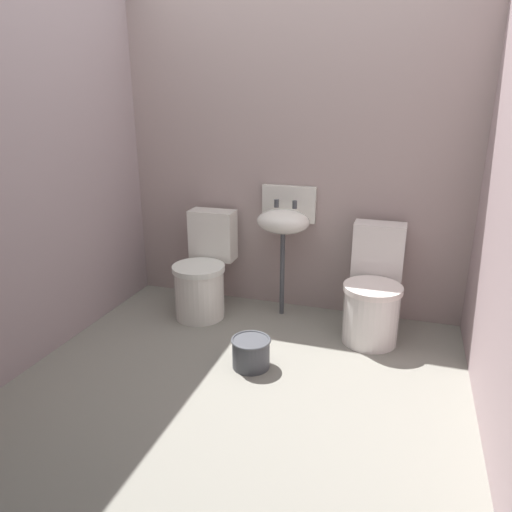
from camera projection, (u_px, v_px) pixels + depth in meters
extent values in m
cube|color=gray|center=(241.00, 385.00, 2.90)|extent=(3.05, 2.74, 0.08)
cube|color=#A5908D|center=(294.00, 159.00, 3.61)|extent=(3.05, 0.10, 2.36)
cube|color=#9F8B8F|center=(40.00, 172.00, 3.00)|extent=(0.10, 2.54, 2.36)
cylinder|color=white|center=(199.00, 294.00, 3.66)|extent=(0.38, 0.38, 0.38)
cylinder|color=white|center=(198.00, 268.00, 3.59)|extent=(0.40, 0.40, 0.04)
cube|color=white|center=(213.00, 235.00, 3.81)|extent=(0.36, 0.18, 0.40)
cylinder|color=white|center=(371.00, 316.00, 3.28)|extent=(0.38, 0.38, 0.38)
cylinder|color=white|center=(373.00, 288.00, 3.21)|extent=(0.40, 0.40, 0.04)
cube|color=white|center=(378.00, 250.00, 3.43)|extent=(0.36, 0.18, 0.40)
cylinder|color=#44464C|center=(282.00, 274.00, 3.67)|extent=(0.04, 0.04, 0.66)
ellipsoid|color=white|center=(283.00, 221.00, 3.53)|extent=(0.40, 0.32, 0.18)
cube|color=white|center=(289.00, 204.00, 3.65)|extent=(0.42, 0.04, 0.28)
cylinder|color=#44464C|center=(276.00, 203.00, 3.57)|extent=(0.04, 0.04, 0.06)
cylinder|color=#44464C|center=(295.00, 205.00, 3.53)|extent=(0.04, 0.04, 0.06)
cylinder|color=#44464C|center=(251.00, 353.00, 3.00)|extent=(0.24, 0.24, 0.19)
torus|color=#484B50|center=(251.00, 340.00, 2.97)|extent=(0.25, 0.25, 0.02)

